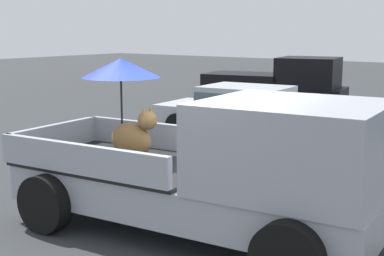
# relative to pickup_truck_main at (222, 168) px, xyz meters

# --- Properties ---
(ground_plane) EXTENTS (80.00, 80.00, 0.00)m
(ground_plane) POSITION_rel_pickup_truck_main_xyz_m (-0.43, -0.05, -0.97)
(ground_plane) COLOR #2D3033
(pickup_truck_main) EXTENTS (5.21, 2.65, 2.32)m
(pickup_truck_main) POSITION_rel_pickup_truck_main_xyz_m (0.00, 0.00, 0.00)
(pickup_truck_main) COLOR black
(pickup_truck_main) RESTS_ON ground
(pickup_truck_red) EXTENTS (5.07, 2.93, 1.80)m
(pickup_truck_red) POSITION_rel_pickup_truck_main_xyz_m (-5.01, 11.08, -0.09)
(pickup_truck_red) COLOR black
(pickup_truck_red) RESTS_ON ground
(parked_sedan_far) EXTENTS (4.45, 2.30, 1.33)m
(parked_sedan_far) POSITION_rel_pickup_truck_main_xyz_m (-3.32, 5.99, -0.22)
(parked_sedan_far) COLOR black
(parked_sedan_far) RESTS_ON ground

